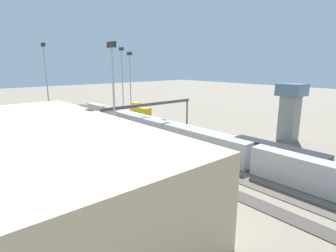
{
  "coord_description": "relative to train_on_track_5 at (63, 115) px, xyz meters",
  "views": [
    {
      "loc": [
        -57.57,
        44.34,
        19.2
      ],
      "look_at": [
        -2.18,
        -2.89,
        2.5
      ],
      "focal_mm": 28.63,
      "sensor_mm": 36.0,
      "label": 1
    }
  ],
  "objects": [
    {
      "name": "ground_plane",
      "position": [
        -36.07,
        -12.5,
        -2.16
      ],
      "size": [
        400.0,
        400.0,
        0.0
      ],
      "primitive_type": "plane",
      "color": "#756B5B"
    },
    {
      "name": "track_bed_0",
      "position": [
        -36.07,
        -25.0,
        -2.1
      ],
      "size": [
        140.0,
        2.8,
        0.12
      ],
      "primitive_type": "cube",
      "color": "#3D3833",
      "rests_on": "ground_plane"
    },
    {
      "name": "track_bed_1",
      "position": [
        -36.07,
        -20.0,
        -2.1
      ],
      "size": [
        140.0,
        2.8,
        0.12
      ],
      "primitive_type": "cube",
      "color": "#3D3833",
      "rests_on": "ground_plane"
    },
    {
      "name": "track_bed_2",
      "position": [
        -36.07,
        -15.0,
        -2.1
      ],
      "size": [
        140.0,
        2.8,
        0.12
      ],
      "primitive_type": "cube",
      "color": "#4C443D",
      "rests_on": "ground_plane"
    },
    {
      "name": "track_bed_3",
      "position": [
        -36.07,
        -10.0,
        -2.1
      ],
      "size": [
        140.0,
        2.8,
        0.12
      ],
      "primitive_type": "cube",
      "color": "#4C443D",
      "rests_on": "ground_plane"
    },
    {
      "name": "track_bed_4",
      "position": [
        -36.07,
        -5.0,
        -2.1
      ],
      "size": [
        140.0,
        2.8,
        0.12
      ],
      "primitive_type": "cube",
      "color": "#4C443D",
      "rests_on": "ground_plane"
    },
    {
      "name": "track_bed_5",
      "position": [
        -36.07,
        0.0,
        -2.1
      ],
      "size": [
        140.0,
        2.8,
        0.12
      ],
      "primitive_type": "cube",
      "color": "#3D3833",
      "rests_on": "ground_plane"
    },
    {
      "name": "train_on_track_5",
      "position": [
        0.0,
        0.0,
        0.0
      ],
      "size": [
        10.0,
        3.0,
        5.0
      ],
      "color": "#D85914",
      "rests_on": "ground_plane"
    },
    {
      "name": "train_on_track_2",
      "position": [
        -35.28,
        -15.0,
        -0.07
      ],
      "size": [
        90.6,
        3.0,
        4.4
      ],
      "color": "black",
      "rests_on": "ground_plane"
    },
    {
      "name": "train_on_track_0",
      "position": [
        -10.61,
        -25.0,
        0.0
      ],
      "size": [
        10.0,
        3.0,
        5.0
      ],
      "color": "gold",
      "rests_on": "ground_plane"
    },
    {
      "name": "train_on_track_3",
      "position": [
        -56.21,
        -10.0,
        0.46
      ],
      "size": [
        71.4,
        3.0,
        5.0
      ],
      "color": "#A8AAB2",
      "rests_on": "ground_plane"
    },
    {
      "name": "light_mast_0",
      "position": [
        5.62,
        -27.57,
        14.6
      ],
      "size": [
        2.8,
        0.7,
        26.16
      ],
      "color": "#9EA0A5",
      "rests_on": "ground_plane"
    },
    {
      "name": "light_mast_1",
      "position": [
        -42.03,
        3.26,
        13.34
      ],
      "size": [
        2.8,
        0.7,
        23.87
      ],
      "color": "#9EA0A5",
      "rests_on": "ground_plane"
    },
    {
      "name": "light_mast_2",
      "position": [
        -0.22,
        -27.71,
        13.46
      ],
      "size": [
        2.8,
        0.7,
        24.08
      ],
      "color": "#9EA0A5",
      "rests_on": "ground_plane"
    },
    {
      "name": "light_mast_3",
      "position": [
        4.79,
        3.08,
        14.71
      ],
      "size": [
        2.8,
        0.7,
        26.34
      ],
      "color": "#9EA0A5",
      "rests_on": "ground_plane"
    },
    {
      "name": "signal_gantry",
      "position": [
        -33.83,
        -12.5,
        5.4
      ],
      "size": [
        0.7,
        30.0,
        8.8
      ],
      "color": "#4C4742",
      "rests_on": "ground_plane"
    },
    {
      "name": "maintenance_shed",
      "position": [
        -54.22,
        20.92,
        3.32
      ],
      "size": [
        50.42,
        20.95,
        10.95
      ],
      "primitive_type": "cube",
      "color": "tan",
      "rests_on": "ground_plane"
    },
    {
      "name": "control_tower",
      "position": [
        -62.53,
        -35.61,
        6.32
      ],
      "size": [
        6.0,
        6.0,
        14.58
      ],
      "color": "gray",
      "rests_on": "ground_plane"
    }
  ]
}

